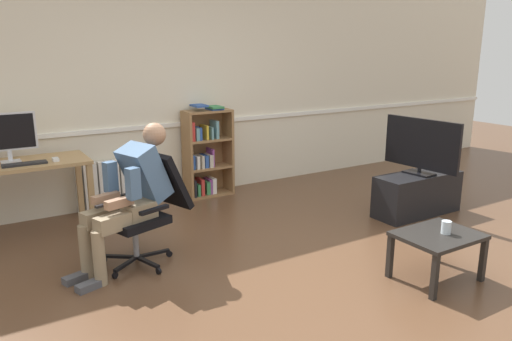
% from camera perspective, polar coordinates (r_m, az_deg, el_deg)
% --- Properties ---
extents(ground_plane, '(18.00, 18.00, 0.00)m').
position_cam_1_polar(ground_plane, '(4.22, 4.42, -11.99)').
color(ground_plane, brown).
extents(back_wall, '(12.00, 0.13, 2.70)m').
position_cam_1_polar(back_wall, '(6.14, -10.18, 9.25)').
color(back_wall, beige).
rests_on(back_wall, ground_plane).
extents(computer_desk, '(1.28, 0.62, 0.76)m').
position_cam_1_polar(computer_desk, '(5.36, -25.68, -0.29)').
color(computer_desk, tan).
rests_on(computer_desk, ground_plane).
extents(imac_monitor, '(0.53, 0.14, 0.48)m').
position_cam_1_polar(imac_monitor, '(5.35, -26.88, 3.82)').
color(imac_monitor, silver).
rests_on(imac_monitor, computer_desk).
extents(keyboard, '(0.40, 0.12, 0.02)m').
position_cam_1_polar(keyboard, '(5.20, -25.25, 0.70)').
color(keyboard, black).
rests_on(keyboard, computer_desk).
extents(computer_mouse, '(0.06, 0.10, 0.03)m').
position_cam_1_polar(computer_mouse, '(5.25, -22.22, 1.20)').
color(computer_mouse, white).
rests_on(computer_mouse, computer_desk).
extents(bookshelf, '(0.60, 0.30, 1.16)m').
position_cam_1_polar(bookshelf, '(6.22, -5.85, 1.89)').
color(bookshelf, olive).
rests_on(bookshelf, ground_plane).
extents(radiator, '(0.82, 0.08, 0.58)m').
position_cam_1_polar(radiator, '(5.99, -16.25, -1.56)').
color(radiator, white).
rests_on(radiator, ground_plane).
extents(office_chair, '(0.83, 0.68, 0.96)m').
position_cam_1_polar(office_chair, '(4.42, -12.34, -3.75)').
color(office_chair, black).
rests_on(office_chair, ground_plane).
extents(person_seated, '(0.99, 0.58, 1.22)m').
position_cam_1_polar(person_seated, '(4.28, -14.44, -2.65)').
color(person_seated, '#937F60').
rests_on(person_seated, ground_plane).
extents(tv_stand, '(1.06, 0.38, 0.47)m').
position_cam_1_polar(tv_stand, '(5.85, 18.18, -2.61)').
color(tv_stand, black).
rests_on(tv_stand, ground_plane).
extents(tv_screen, '(0.23, 0.93, 0.62)m').
position_cam_1_polar(tv_screen, '(5.72, 18.63, 2.78)').
color(tv_screen, black).
rests_on(tv_screen, tv_stand).
extents(coffee_table, '(0.65, 0.51, 0.40)m').
position_cam_1_polar(coffee_table, '(4.27, 20.33, -7.59)').
color(coffee_table, black).
rests_on(coffee_table, ground_plane).
extents(drinking_glass, '(0.08, 0.08, 0.11)m').
position_cam_1_polar(drinking_glass, '(4.25, 21.19, -6.16)').
color(drinking_glass, silver).
rests_on(drinking_glass, coffee_table).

